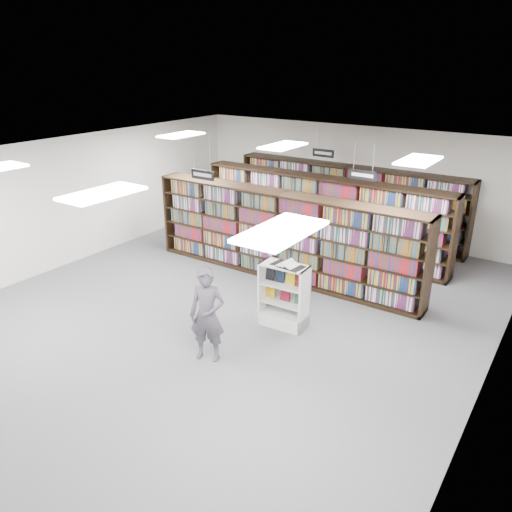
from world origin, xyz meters
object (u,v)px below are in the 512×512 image
Objects in this scene: bookshelf_row_near at (281,236)px; open_book at (287,264)px; shopper at (207,315)px; endcap_display at (285,304)px.

bookshelf_row_near is 10.84× the size of open_book.
bookshelf_row_near is 3.82m from shopper.
shopper is at bearing -102.24° from open_book.
open_book is at bearing -38.67° from endcap_display.
shopper is at bearing -108.71° from endcap_display.
endcap_display is 2.02× the size of open_book.
open_book reaches higher than endcap_display.
bookshelf_row_near reaches higher than endcap_display.
bookshelf_row_near reaches higher than open_book.
bookshelf_row_near is 2.44m from open_book.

